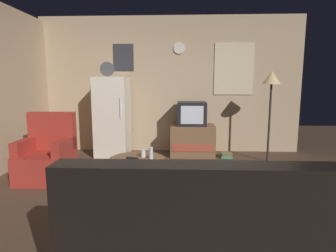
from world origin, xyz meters
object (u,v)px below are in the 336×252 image
object	(u,v)px
coffee_table	(137,174)
wine_glass	(151,153)
standing_lamp	(271,85)
book_stack	(226,155)
crt_tv	(192,114)
couch	(193,239)
armchair	(48,156)
fridge	(112,117)
mug_ceramic_white	(143,153)
tv_stand	(192,140)
remote_control	(132,158)

from	to	relation	value
coffee_table	wine_glass	distance (m)	0.34
standing_lamp	book_stack	world-z (taller)	standing_lamp
crt_tv	couch	bearing A→B (deg)	-92.01
armchair	crt_tv	bearing A→B (deg)	33.94
wine_glass	coffee_table	bearing A→B (deg)	173.46
wine_glass	couch	size ratio (longest dim) A/B	0.09
crt_tv	armchair	size ratio (longest dim) A/B	0.56
wine_glass	fridge	bearing A→B (deg)	117.98
mug_ceramic_white	book_stack	xyz separation A→B (m)	(1.36, 1.55, -0.42)
fridge	coffee_table	distance (m)	1.93
couch	book_stack	size ratio (longest dim) A/B	8.07
mug_ceramic_white	couch	world-z (taller)	couch
tv_stand	book_stack	world-z (taller)	tv_stand
mug_ceramic_white	wine_glass	bearing A→B (deg)	-39.54
coffee_table	fridge	bearing A→B (deg)	113.23
standing_lamp	coffee_table	distance (m)	2.77
armchair	tv_stand	bearing A→B (deg)	33.68
standing_lamp	remote_control	size ratio (longest dim) A/B	10.60
coffee_table	book_stack	bearing A→B (deg)	48.44
couch	armchair	bearing A→B (deg)	134.76
standing_lamp	wine_glass	size ratio (longest dim) A/B	10.60
fridge	remote_control	distance (m)	1.89
mug_ceramic_white	armchair	xyz separation A→B (m)	(-1.43, 0.27, -0.13)
fridge	wine_glass	size ratio (longest dim) A/B	11.80
coffee_table	armchair	bearing A→B (deg)	166.10
fridge	crt_tv	xyz separation A→B (m)	(1.51, 0.07, 0.06)
crt_tv	standing_lamp	distance (m)	1.50
armchair	mug_ceramic_white	bearing A→B (deg)	-10.49
remote_control	armchair	xyz separation A→B (m)	(-1.30, 0.37, -0.09)
standing_lamp	couch	xyz separation A→B (m)	(-1.46, -3.06, -1.05)
fridge	couch	distance (m)	3.69
crt_tv	coffee_table	distance (m)	2.03
book_stack	remote_control	bearing A→B (deg)	-132.03
mug_ceramic_white	remote_control	xyz separation A→B (m)	(-0.13, -0.11, -0.03)
coffee_table	wine_glass	world-z (taller)	wine_glass
mug_ceramic_white	remote_control	world-z (taller)	mug_ceramic_white
armchair	coffee_table	bearing A→B (deg)	-13.90
fridge	armchair	size ratio (longest dim) A/B	1.84
fridge	remote_control	size ratio (longest dim) A/B	11.80
fridge	mug_ceramic_white	distance (m)	1.84
tv_stand	wine_glass	world-z (taller)	tv_stand
fridge	couch	size ratio (longest dim) A/B	1.04
fridge	coffee_table	size ratio (longest dim) A/B	2.46
tv_stand	coffee_table	world-z (taller)	tv_stand
tv_stand	armchair	bearing A→B (deg)	-146.32
couch	book_stack	distance (m)	3.41
remote_control	couch	xyz separation A→B (m)	(0.71, -1.66, -0.12)
crt_tv	remote_control	size ratio (longest dim) A/B	3.60
coffee_table	wine_glass	bearing A→B (deg)	-6.54
remote_control	wine_glass	bearing A→B (deg)	20.47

